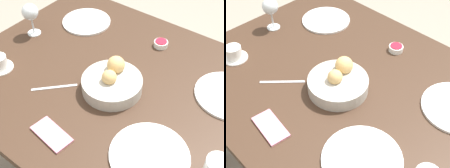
# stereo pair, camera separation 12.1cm
# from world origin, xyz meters

# --- Properties ---
(dining_table) EXTENTS (1.40, 1.00, 0.77)m
(dining_table) POSITION_xyz_m (0.00, 0.00, 0.67)
(dining_table) COLOR #3D281C
(dining_table) RESTS_ON ground_plane
(bread_basket) EXTENTS (0.24, 0.24, 0.11)m
(bread_basket) POSITION_xyz_m (0.04, 0.05, 0.80)
(bread_basket) COLOR #B2ADA3
(bread_basket) RESTS_ON dining_table
(plate_near_right) EXTENTS (0.24, 0.24, 0.01)m
(plate_near_right) POSITION_xyz_m (0.43, -0.25, 0.77)
(plate_near_right) COLOR white
(plate_near_right) RESTS_ON dining_table
(plate_far_center) EXTENTS (0.26, 0.26, 0.01)m
(plate_far_center) POSITION_xyz_m (-0.24, 0.22, 0.77)
(plate_far_center) COLOR white
(plate_far_center) RESTS_ON dining_table
(wine_glass) EXTENTS (0.08, 0.08, 0.16)m
(wine_glass) POSITION_xyz_m (0.57, -0.03, 0.88)
(wine_glass) COLOR silver
(wine_glass) RESTS_ON dining_table
(coffee_cup) EXTENTS (0.11, 0.11, 0.06)m
(coffee_cup) POSITION_xyz_m (0.49, 0.24, 0.79)
(coffee_cup) COLOR white
(coffee_cup) RESTS_ON dining_table
(jam_bowl_berry) EXTENTS (0.06, 0.06, 0.03)m
(jam_bowl_berry) POSITION_xyz_m (0.03, -0.31, 0.78)
(jam_bowl_berry) COLOR white
(jam_bowl_berry) RESTS_ON dining_table
(fork_silver) EXTENTS (0.13, 0.14, 0.00)m
(fork_silver) POSITION_xyz_m (0.23, 0.18, 0.77)
(fork_silver) COLOR #B7B7BC
(fork_silver) RESTS_ON dining_table
(cell_phone) EXTENTS (0.16, 0.09, 0.01)m
(cell_phone) POSITION_xyz_m (0.07, 0.35, 0.77)
(cell_phone) COLOR pink
(cell_phone) RESTS_ON dining_table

